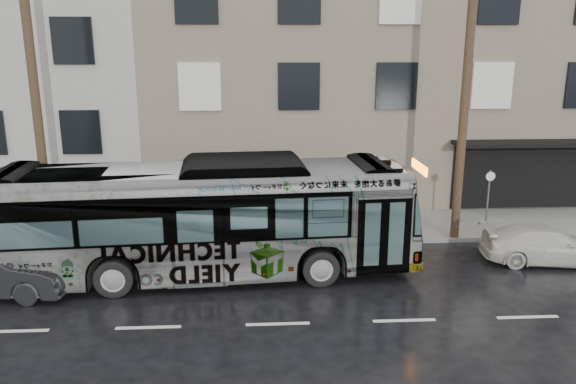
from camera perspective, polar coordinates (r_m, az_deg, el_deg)
name	(u,v)px	position (r m, az deg, el deg)	size (l,w,h in m)	color
ground	(274,283)	(16.63, -1.38, -9.22)	(120.00, 120.00, 0.00)	black
sidewalk	(270,228)	(21.18, -1.83, -3.65)	(90.00, 3.60, 0.15)	gray
building_taupe	(367,71)	(28.45, 8.01, 12.07)	(20.00, 12.00, 11.00)	gray
utility_pole_front	(464,110)	(19.87, 17.46, 7.99)	(0.30, 0.30, 9.00)	#4F3C27
utility_pole_rear	(37,112)	(19.90, -24.15, 7.39)	(0.30, 0.30, 9.00)	#4F3C27
sign_post	(487,204)	(20.89, 19.60, -1.13)	(0.06, 0.06, 2.40)	slate
bus	(203,219)	(16.83, -8.65, -2.69)	(2.96, 12.65, 3.52)	#B2B2B2
white_sedan	(547,244)	(19.76, 24.79, -4.86)	(1.65, 4.05, 1.18)	beige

